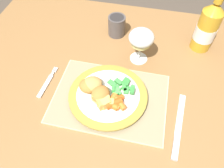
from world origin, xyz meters
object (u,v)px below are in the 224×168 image
object	(u,v)px
fork	(47,84)
table_knife	(178,130)
drinking_cup	(117,25)
dinner_plate	(108,96)
bottle	(207,27)
dining_table	(113,91)
wine_glass	(141,39)

from	to	relation	value
fork	table_knife	distance (m)	0.45
drinking_cup	dinner_plate	bearing A→B (deg)	-83.09
table_knife	bottle	world-z (taller)	bottle
table_knife	bottle	size ratio (longest dim) A/B	0.84
dining_table	dinner_plate	bearing A→B (deg)	-86.90
dining_table	fork	bearing A→B (deg)	-156.43
dining_table	fork	distance (m)	0.25
drinking_cup	table_knife	bearing A→B (deg)	-55.67
drinking_cup	wine_glass	bearing A→B (deg)	-48.14
dining_table	drinking_cup	bearing A→B (deg)	98.71
fork	dining_table	bearing A→B (deg)	23.57
fork	table_knife	bearing A→B (deg)	-9.90
dining_table	table_knife	size ratio (longest dim) A/B	5.16
dinner_plate	bottle	distance (m)	0.43
wine_glass	drinking_cup	world-z (taller)	wine_glass
dining_table	bottle	distance (m)	0.41
table_knife	drinking_cup	world-z (taller)	drinking_cup
bottle	drinking_cup	world-z (taller)	bottle
fork	drinking_cup	world-z (taller)	drinking_cup
table_knife	drinking_cup	size ratio (longest dim) A/B	2.76
fork	bottle	distance (m)	0.60
fork	dinner_plate	bearing A→B (deg)	-2.99
dinner_plate	wine_glass	bearing A→B (deg)	70.41
dining_table	table_knife	distance (m)	0.30
wine_glass	table_knife	bearing A→B (deg)	-59.69
fork	drinking_cup	xyz separation A→B (m)	(0.18, 0.31, 0.04)
fork	table_knife	world-z (taller)	table_knife
fork	bottle	size ratio (longest dim) A/B	0.51
table_knife	wine_glass	distance (m)	0.32
wine_glass	bottle	xyz separation A→B (m)	(0.22, 0.12, -0.00)
table_knife	wine_glass	xyz separation A→B (m)	(-0.15, 0.26, 0.09)
dining_table	wine_glass	world-z (taller)	wine_glass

